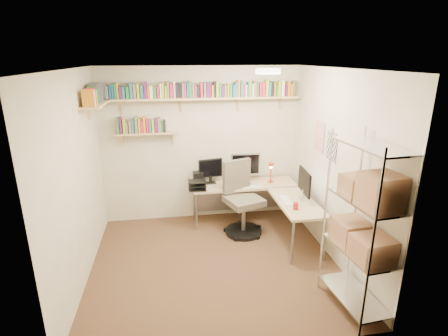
{
  "coord_description": "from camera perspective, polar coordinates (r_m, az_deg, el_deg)",
  "views": [
    {
      "loc": [
        -0.52,
        -4.03,
        2.63
      ],
      "look_at": [
        0.22,
        0.55,
        1.15
      ],
      "focal_mm": 28.0,
      "sensor_mm": 36.0,
      "label": 1
    }
  ],
  "objects": [
    {
      "name": "ground",
      "position": [
        4.84,
        -1.57,
        -15.2
      ],
      "size": [
        3.2,
        3.2,
        0.0
      ],
      "primitive_type": "plane",
      "color": "#4E3821",
      "rests_on": "ground"
    },
    {
      "name": "wire_rack",
      "position": [
        3.8,
        22.11,
        -7.63
      ],
      "size": [
        0.48,
        0.87,
        1.93
      ],
      "rotation": [
        0.0,
        0.0,
        0.09
      ],
      "color": "silver",
      "rests_on": "ground"
    },
    {
      "name": "wall_shelves",
      "position": [
        5.36,
        -8.07,
        11.1
      ],
      "size": [
        3.12,
        1.09,
        0.8
      ],
      "color": "#DDAD7C",
      "rests_on": "ground"
    },
    {
      "name": "room_shell",
      "position": [
        4.2,
        -1.68,
        2.82
      ],
      "size": [
        3.24,
        3.04,
        2.52
      ],
      "color": "#C2B59D",
      "rests_on": "ground"
    },
    {
      "name": "corner_desk",
      "position": [
        5.51,
        4.18,
        -3.38
      ],
      "size": [
        1.75,
        1.67,
        1.14
      ],
      "color": "beige",
      "rests_on": "ground"
    },
    {
      "name": "office_chair",
      "position": [
        5.4,
        2.91,
        -5.8
      ],
      "size": [
        0.63,
        0.64,
        1.13
      ],
      "rotation": [
        0.0,
        0.0,
        0.33
      ],
      "color": "black",
      "rests_on": "ground"
    }
  ]
}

